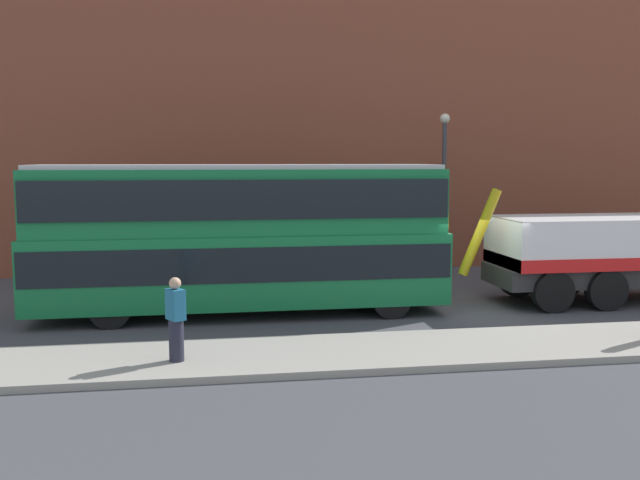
{
  "coord_description": "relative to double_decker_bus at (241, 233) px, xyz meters",
  "views": [
    {
      "loc": [
        -7.23,
        -18.33,
        4.19
      ],
      "look_at": [
        -4.23,
        0.23,
        2.0
      ],
      "focal_mm": 38.88,
      "sensor_mm": 36.0,
      "label": 1
    }
  ],
  "objects": [
    {
      "name": "street_lamp",
      "position": [
        7.59,
        5.52,
        1.24
      ],
      "size": [
        0.36,
        0.36,
        5.83
      ],
      "color": "#38383D",
      "rests_on": "ground_plane"
    },
    {
      "name": "ground_plane",
      "position": [
        6.38,
        -0.23,
        -2.23
      ],
      "size": [
        120.0,
        120.0,
        0.0
      ],
      "primitive_type": "plane",
      "color": "#424247"
    },
    {
      "name": "near_kerb",
      "position": [
        6.38,
        -4.43,
        -2.16
      ],
      "size": [
        60.0,
        2.8,
        0.15
      ],
      "primitive_type": "cube",
      "color": "gray",
      "rests_on": "ground_plane"
    },
    {
      "name": "pedestrian_onlooker",
      "position": [
        -1.53,
        -4.69,
        -1.25
      ],
      "size": [
        0.43,
        0.48,
        1.71
      ],
      "rotation": [
        0.0,
        0.0,
        0.53
      ],
      "color": "#232333",
      "rests_on": "near_kerb"
    },
    {
      "name": "building_facade",
      "position": [
        6.38,
        7.71,
        5.84
      ],
      "size": [
        60.0,
        1.5,
        16.0
      ],
      "color": "brown",
      "rests_on": "ground_plane"
    },
    {
      "name": "double_decker_bus",
      "position": [
        0.0,
        0.0,
        0.0
      ],
      "size": [
        11.06,
        2.6,
        4.06
      ],
      "rotation": [
        0.0,
        0.0,
        -0.0
      ],
      "color": "#146B38",
      "rests_on": "ground_plane"
    }
  ]
}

